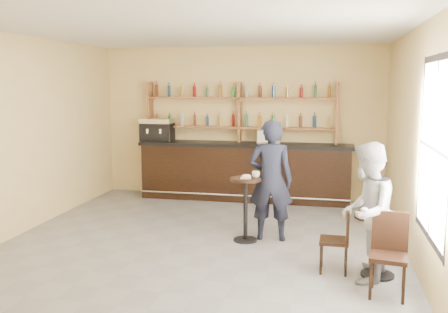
% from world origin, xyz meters
% --- Properties ---
extents(floor, '(7.00, 7.00, 0.00)m').
position_xyz_m(floor, '(0.00, 0.00, 0.00)').
color(floor, slate).
rests_on(floor, ground).
extents(ceiling, '(7.00, 7.00, 0.00)m').
position_xyz_m(ceiling, '(0.00, 0.00, 3.20)').
color(ceiling, white).
rests_on(ceiling, wall_back).
extents(wall_back, '(7.00, 0.00, 7.00)m').
position_xyz_m(wall_back, '(0.00, 3.50, 1.60)').
color(wall_back, '#F2D289').
rests_on(wall_back, floor).
extents(wall_front, '(7.00, 0.00, 7.00)m').
position_xyz_m(wall_front, '(0.00, -3.50, 1.60)').
color(wall_front, '#F2D289').
rests_on(wall_front, floor).
extents(wall_left, '(0.00, 7.00, 7.00)m').
position_xyz_m(wall_left, '(-3.00, 0.00, 1.60)').
color(wall_left, '#F2D289').
rests_on(wall_left, floor).
extents(wall_right, '(0.00, 7.00, 7.00)m').
position_xyz_m(wall_right, '(3.00, 0.00, 1.60)').
color(wall_right, '#F2D289').
rests_on(wall_right, floor).
extents(window_pane, '(0.00, 2.00, 2.00)m').
position_xyz_m(window_pane, '(2.99, -1.20, 1.70)').
color(window_pane, white).
rests_on(window_pane, wall_right).
extents(window_frame, '(0.04, 1.70, 2.10)m').
position_xyz_m(window_frame, '(2.99, -1.20, 1.70)').
color(window_frame, black).
rests_on(window_frame, wall_right).
extents(shelf_unit, '(4.00, 0.26, 1.40)m').
position_xyz_m(shelf_unit, '(0.00, 3.37, 1.81)').
color(shelf_unit, brown).
rests_on(shelf_unit, wall_back).
extents(liquor_bottles, '(3.68, 0.10, 1.00)m').
position_xyz_m(liquor_bottles, '(0.00, 3.37, 1.98)').
color(liquor_bottles, '#8C5919').
rests_on(liquor_bottles, shelf_unit).
extents(bar_counter, '(4.42, 0.86, 1.20)m').
position_xyz_m(bar_counter, '(0.15, 3.15, 0.60)').
color(bar_counter, black).
rests_on(bar_counter, floor).
extents(espresso_machine, '(0.68, 0.45, 0.48)m').
position_xyz_m(espresso_machine, '(-1.77, 3.15, 1.44)').
color(espresso_machine, black).
rests_on(espresso_machine, bar_counter).
extents(pastry_case, '(0.51, 0.43, 0.28)m').
position_xyz_m(pastry_case, '(0.66, 3.15, 1.34)').
color(pastry_case, silver).
rests_on(pastry_case, bar_counter).
extents(pedestal_table, '(0.53, 0.53, 0.99)m').
position_xyz_m(pedestal_table, '(0.63, 0.37, 0.50)').
color(pedestal_table, black).
rests_on(pedestal_table, floor).
extents(napkin, '(0.18, 0.18, 0.00)m').
position_xyz_m(napkin, '(0.63, 0.37, 0.99)').
color(napkin, white).
rests_on(napkin, pedestal_table).
extents(donut, '(0.14, 0.14, 0.05)m').
position_xyz_m(donut, '(0.64, 0.36, 1.02)').
color(donut, '#E19952').
rests_on(donut, napkin).
extents(cup_pedestal, '(0.16, 0.16, 0.09)m').
position_xyz_m(cup_pedestal, '(0.77, 0.47, 1.04)').
color(cup_pedestal, white).
rests_on(cup_pedestal, pedestal_table).
extents(man_main, '(0.72, 0.49, 1.89)m').
position_xyz_m(man_main, '(1.00, 0.53, 0.94)').
color(man_main, black).
rests_on(man_main, floor).
extents(cafe_table, '(0.71, 0.71, 0.80)m').
position_xyz_m(cafe_table, '(2.51, -0.70, 0.40)').
color(cafe_table, black).
rests_on(cafe_table, floor).
extents(cup_cafe, '(0.11, 0.11, 0.10)m').
position_xyz_m(cup_cafe, '(2.56, -0.70, 0.85)').
color(cup_cafe, white).
rests_on(cup_cafe, cafe_table).
extents(chair_west, '(0.37, 0.37, 0.84)m').
position_xyz_m(chair_west, '(1.96, -0.65, 0.42)').
color(chair_west, black).
rests_on(chair_west, floor).
extents(chair_south, '(0.47, 0.47, 0.95)m').
position_xyz_m(chair_south, '(2.56, -1.30, 0.48)').
color(chair_south, black).
rests_on(chair_south, floor).
extents(patron_second, '(0.84, 0.97, 1.72)m').
position_xyz_m(patron_second, '(2.33, -0.85, 0.86)').
color(patron_second, '#A9A9AF').
rests_on(patron_second, floor).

